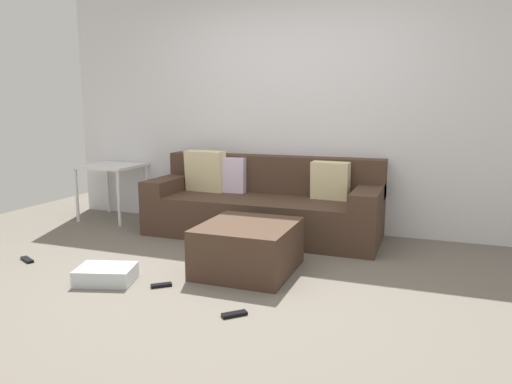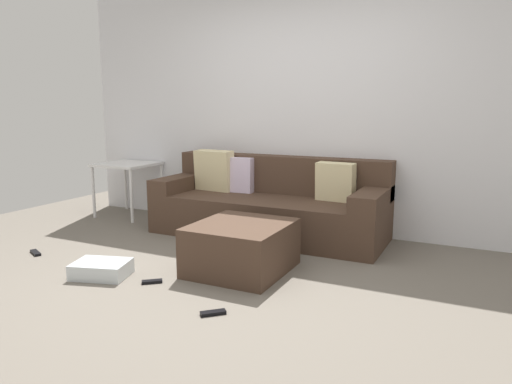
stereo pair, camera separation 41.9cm
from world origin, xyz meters
name	(u,v)px [view 2 (the right image)]	position (x,y,z in m)	size (l,w,h in m)	color
ground_plane	(211,287)	(0.00, 0.00, 0.00)	(7.20, 7.20, 0.00)	#6B6359
wall_back	(306,103)	(0.00, 1.96, 1.35)	(5.54, 0.10, 2.70)	silver
couch_sectional	(269,205)	(-0.23, 1.54, 0.31)	(2.37, 0.87, 0.85)	#473326
ottoman	(241,247)	(0.04, 0.42, 0.20)	(0.72, 0.78, 0.39)	#473326
storage_bin	(101,269)	(-0.89, -0.19, 0.06)	(0.42, 0.30, 0.12)	silver
side_table	(127,170)	(-2.13, 1.58, 0.56)	(0.64, 0.62, 0.64)	white
remote_near_ottoman	(213,313)	(0.26, -0.40, 0.01)	(0.16, 0.05, 0.02)	black
remote_by_storage_bin	(152,282)	(-0.44, -0.13, 0.01)	(0.15, 0.05, 0.02)	black
remote_under_side_table	(35,253)	(-1.84, -0.01, 0.01)	(0.18, 0.05, 0.02)	black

